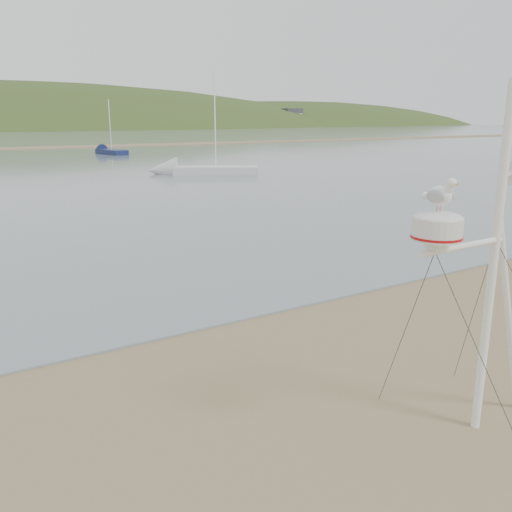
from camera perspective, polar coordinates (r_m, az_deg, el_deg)
mast_rig at (r=6.98m, az=23.03°, el=-7.95°), size 2.23×2.38×5.03m
sailboat_blue_far at (r=61.44m, az=-15.61°, el=10.58°), size 2.45×6.26×6.09m
sailboat_white_near at (r=37.67m, az=-7.37°, el=8.96°), size 7.38×5.33×7.42m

